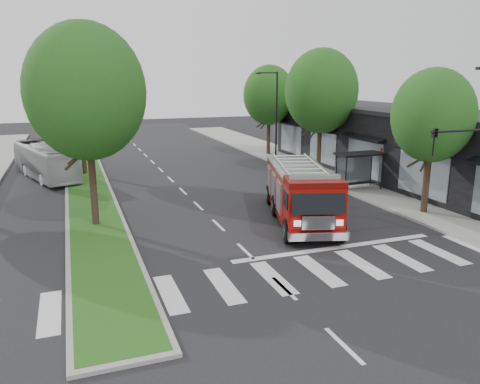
% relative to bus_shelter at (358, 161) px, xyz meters
% --- Properties ---
extents(ground, '(140.00, 140.00, 0.00)m').
position_rel_bus_shelter_xyz_m(ground, '(-11.20, -8.15, -2.04)').
color(ground, black).
rests_on(ground, ground).
extents(sidewalk_right, '(5.00, 80.00, 0.15)m').
position_rel_bus_shelter_xyz_m(sidewalk_right, '(1.30, 1.85, -1.96)').
color(sidewalk_right, gray).
rests_on(sidewalk_right, ground).
extents(median, '(3.00, 50.00, 0.15)m').
position_rel_bus_shelter_xyz_m(median, '(-17.20, 9.85, -1.96)').
color(median, gray).
rests_on(median, ground).
extents(storefront_row, '(8.00, 30.00, 5.00)m').
position_rel_bus_shelter_xyz_m(storefront_row, '(5.80, 1.85, 0.46)').
color(storefront_row, black).
rests_on(storefront_row, ground).
extents(bus_shelter, '(3.20, 1.60, 2.61)m').
position_rel_bus_shelter_xyz_m(bus_shelter, '(0.00, 0.00, 0.00)').
color(bus_shelter, black).
rests_on(bus_shelter, ground).
extents(tree_right_near, '(4.40, 4.40, 8.05)m').
position_rel_bus_shelter_xyz_m(tree_right_near, '(0.30, -6.15, 3.47)').
color(tree_right_near, black).
rests_on(tree_right_near, ground).
extents(tree_right_mid, '(5.60, 5.60, 9.72)m').
position_rel_bus_shelter_xyz_m(tree_right_mid, '(0.30, 5.85, 4.45)').
color(tree_right_mid, black).
rests_on(tree_right_mid, ground).
extents(tree_right_far, '(5.00, 5.00, 8.73)m').
position_rel_bus_shelter_xyz_m(tree_right_far, '(0.30, 15.85, 3.80)').
color(tree_right_far, black).
rests_on(tree_right_far, ground).
extents(tree_median_near, '(5.80, 5.80, 10.16)m').
position_rel_bus_shelter_xyz_m(tree_median_near, '(-17.20, -2.15, 4.77)').
color(tree_median_near, black).
rests_on(tree_median_near, ground).
extents(tree_median_far, '(5.60, 5.60, 9.72)m').
position_rel_bus_shelter_xyz_m(tree_median_far, '(-17.20, 11.85, 4.45)').
color(tree_median_far, black).
rests_on(tree_median_far, ground).
extents(streetlight_right_far, '(2.11, 0.20, 8.00)m').
position_rel_bus_shelter_xyz_m(streetlight_right_far, '(-0.85, 11.85, 2.44)').
color(streetlight_right_far, black).
rests_on(streetlight_right_far, ground).
extents(fire_engine, '(5.19, 9.49, 3.15)m').
position_rel_bus_shelter_xyz_m(fire_engine, '(-6.78, -4.80, -0.53)').
color(fire_engine, '#570704').
rests_on(fire_engine, ground).
extents(city_bus, '(5.07, 9.83, 2.68)m').
position_rel_bus_shelter_xyz_m(city_bus, '(-20.02, 11.58, -0.70)').
color(city_bus, '#AAAAAE').
rests_on(city_bus, ground).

